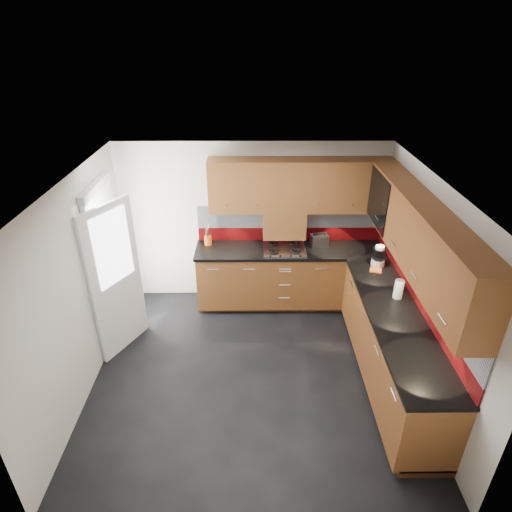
{
  "coord_description": "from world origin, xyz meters",
  "views": [
    {
      "loc": [
        0.01,
        -3.93,
        3.76
      ],
      "look_at": [
        0.04,
        0.65,
        1.28
      ],
      "focal_mm": 30.0,
      "sensor_mm": 36.0,
      "label": 1
    }
  ],
  "objects_px": {
    "utensil_pot": "(208,239)",
    "food_processor": "(379,257)",
    "gas_hob": "(284,249)",
    "toaster": "(319,240)"
  },
  "relations": [
    {
      "from": "utensil_pot",
      "to": "food_processor",
      "type": "distance_m",
      "value": 2.4
    },
    {
      "from": "utensil_pot",
      "to": "food_processor",
      "type": "relative_size",
      "value": 1.31
    },
    {
      "from": "gas_hob",
      "to": "food_processor",
      "type": "distance_m",
      "value": 1.3
    },
    {
      "from": "utensil_pot",
      "to": "toaster",
      "type": "bearing_deg",
      "value": -1.54
    },
    {
      "from": "toaster",
      "to": "utensil_pot",
      "type": "bearing_deg",
      "value": 178.46
    },
    {
      "from": "gas_hob",
      "to": "utensil_pot",
      "type": "distance_m",
      "value": 1.12
    },
    {
      "from": "gas_hob",
      "to": "utensil_pot",
      "type": "xyz_separation_m",
      "value": [
        -1.1,
        0.17,
        0.07
      ]
    },
    {
      "from": "food_processor",
      "to": "gas_hob",
      "type": "bearing_deg",
      "value": 158.98
    },
    {
      "from": "utensil_pot",
      "to": "toaster",
      "type": "xyz_separation_m",
      "value": [
        1.61,
        -0.04,
        -0.0
      ]
    },
    {
      "from": "gas_hob",
      "to": "toaster",
      "type": "bearing_deg",
      "value": 13.86
    }
  ]
}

